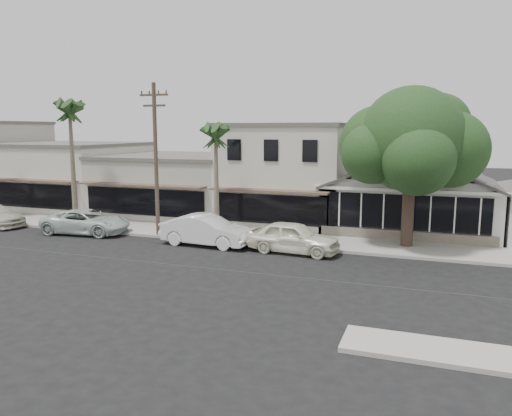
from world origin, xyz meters
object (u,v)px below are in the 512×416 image
at_px(car_0, 294,237).
at_px(car_2, 86,222).
at_px(car_1, 206,230).
at_px(utility_pole, 156,156).
at_px(shade_tree, 410,142).

height_order(car_0, car_2, car_0).
bearing_deg(car_1, utility_pole, 77.77).
xyz_separation_m(car_1, car_2, (-8.26, 0.30, -0.10)).
relative_size(utility_pole, car_0, 1.87).
xyz_separation_m(car_1, shade_tree, (10.41, 3.28, 4.82)).
bearing_deg(shade_tree, car_1, -162.51).
height_order(utility_pole, car_1, utility_pole).
relative_size(car_1, car_2, 0.95).
height_order(utility_pole, shade_tree, utility_pole).
distance_m(car_2, shade_tree, 19.54).
bearing_deg(car_2, car_0, -97.20).
distance_m(utility_pole, car_0, 9.57).
bearing_deg(utility_pole, car_0, -6.56).
height_order(car_0, shade_tree, shade_tree).
distance_m(car_1, car_2, 8.27).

